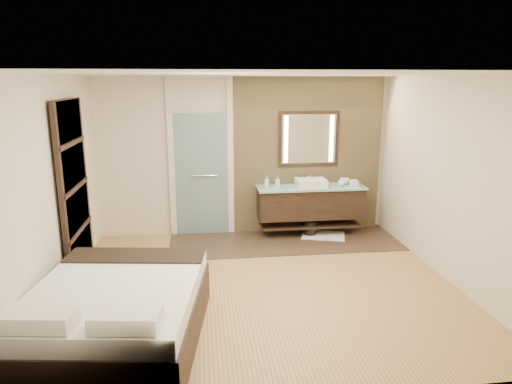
{
  "coord_description": "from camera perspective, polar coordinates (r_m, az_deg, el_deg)",
  "views": [
    {
      "loc": [
        -0.77,
        -5.51,
        2.62
      ],
      "look_at": [
        -0.01,
        0.6,
        1.12
      ],
      "focal_mm": 32.0,
      "sensor_mm": 36.0,
      "label": 1
    }
  ],
  "objects": [
    {
      "name": "floor",
      "position": [
        6.15,
        0.78,
        -11.52
      ],
      "size": [
        5.0,
        5.0,
        0.0
      ],
      "primitive_type": "plane",
      "color": "#91603D",
      "rests_on": "ground"
    },
    {
      "name": "tile_strip",
      "position": [
        7.7,
        3.6,
        -6.17
      ],
      "size": [
        3.8,
        1.3,
        0.01
      ],
      "primitive_type": "cube",
      "color": "#36251D",
      "rests_on": "floor"
    },
    {
      "name": "stone_wall",
      "position": [
        8.04,
        6.45,
        4.54
      ],
      "size": [
        2.6,
        0.08,
        2.7
      ],
      "primitive_type": "cube",
      "color": "tan",
      "rests_on": "floor"
    },
    {
      "name": "vanity",
      "position": [
        7.93,
        6.79,
        -1.3
      ],
      "size": [
        1.85,
        0.55,
        0.88
      ],
      "color": "black",
      "rests_on": "stone_wall"
    },
    {
      "name": "mirror_unit",
      "position": [
        7.95,
        6.6,
        6.61
      ],
      "size": [
        1.06,
        0.04,
        0.96
      ],
      "color": "black",
      "rests_on": "stone_wall"
    },
    {
      "name": "frosted_door",
      "position": [
        7.85,
        -6.84,
        2.78
      ],
      "size": [
        1.1,
        0.12,
        2.7
      ],
      "color": "#A3CECD",
      "rests_on": "floor"
    },
    {
      "name": "shoji_partition",
      "position": [
        6.49,
        -21.71,
        0.16
      ],
      "size": [
        0.06,
        1.2,
        2.4
      ],
      "color": "black",
      "rests_on": "floor"
    },
    {
      "name": "bed",
      "position": [
        5.0,
        -16.97,
        -14.26
      ],
      "size": [
        1.9,
        2.25,
        0.79
      ],
      "rotation": [
        0.0,
        0.0,
        -0.14
      ],
      "color": "black",
      "rests_on": "floor"
    },
    {
      "name": "bath_mat",
      "position": [
        8.01,
        8.41,
        -5.39
      ],
      "size": [
        0.83,
        0.69,
        0.02
      ],
      "primitive_type": "cube",
      "rotation": [
        0.0,
        0.0,
        -0.3
      ],
      "color": "white",
      "rests_on": "floor"
    },
    {
      "name": "waste_bin",
      "position": [
        7.99,
        6.76,
        -4.54
      ],
      "size": [
        0.24,
        0.24,
        0.26
      ],
      "primitive_type": "cylinder",
      "rotation": [
        0.0,
        0.0,
        0.18
      ],
      "color": "black",
      "rests_on": "floor"
    },
    {
      "name": "tissue_box",
      "position": [
        8.01,
        12.14,
        1.11
      ],
      "size": [
        0.13,
        0.13,
        0.1
      ],
      "primitive_type": "cube",
      "rotation": [
        0.0,
        0.0,
        0.06
      ],
      "color": "silver",
      "rests_on": "vanity"
    },
    {
      "name": "soap_bottle_a",
      "position": [
        7.66,
        1.35,
        1.24
      ],
      "size": [
        0.1,
        0.1,
        0.2
      ],
      "primitive_type": "imported",
      "rotation": [
        0.0,
        0.0,
        -0.25
      ],
      "color": "silver",
      "rests_on": "vanity"
    },
    {
      "name": "soap_bottle_b",
      "position": [
        7.82,
        2.7,
        1.37
      ],
      "size": [
        0.08,
        0.08,
        0.17
      ],
      "primitive_type": "imported",
      "rotation": [
        0.0,
        0.0,
        -0.05
      ],
      "color": "#B2B2B2",
      "rests_on": "vanity"
    },
    {
      "name": "soap_bottle_c",
      "position": [
        7.93,
        10.61,
        1.26
      ],
      "size": [
        0.14,
        0.14,
        0.15
      ],
      "primitive_type": "imported",
      "rotation": [
        0.0,
        0.0,
        0.2
      ],
      "color": "silver",
      "rests_on": "vanity"
    },
    {
      "name": "cup",
      "position": [
        8.11,
        11.11,
        1.34
      ],
      "size": [
        0.15,
        0.15,
        0.11
      ],
      "primitive_type": "imported",
      "rotation": [
        0.0,
        0.0,
        -0.11
      ],
      "color": "white",
      "rests_on": "vanity"
    }
  ]
}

